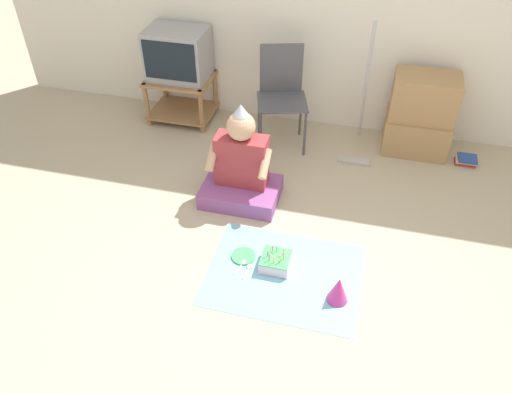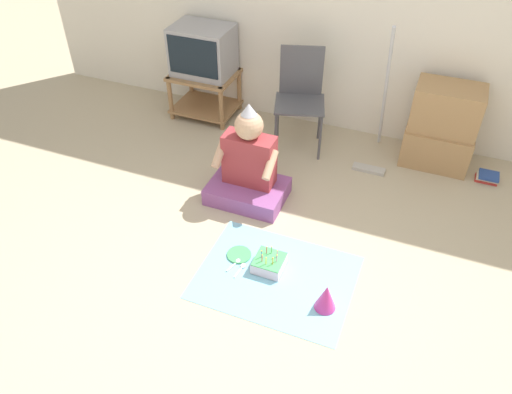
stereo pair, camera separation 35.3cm
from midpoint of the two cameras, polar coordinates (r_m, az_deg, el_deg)
name	(u,v)px [view 1 (the left image)]	position (r m, az deg, el deg)	size (l,w,h in m)	color
ground_plane	(272,293)	(3.36, -1.24, -11.11)	(16.00, 16.00, 0.00)	tan
tv_stand	(181,94)	(5.06, -10.54, 11.45)	(0.62, 0.49, 0.44)	#997047
tv	(178,54)	(4.90, -11.06, 15.72)	(0.56, 0.42, 0.46)	#99999E
folding_chair	(282,90)	(4.50, 0.66, 12.07)	(0.52, 0.49, 0.90)	#4C4C51
cardboard_box_stack	(420,115)	(4.64, 16.18, 8.87)	(0.57, 0.42, 0.72)	#A87F51
dust_mop	(361,118)	(4.41, 9.65, 8.84)	(0.28, 0.50, 1.28)	#B2ADA3
book_pile	(466,160)	(4.74, 20.97, 3.85)	(0.18, 0.15, 0.07)	#B72D28
person_seated	(241,171)	(3.92, -4.28, 2.93)	(0.61, 0.44, 0.84)	#8C4C8C
party_cloth	(284,275)	(3.47, 0.26, -9.00)	(1.05, 0.81, 0.01)	#7FC6E0
birthday_cake	(276,261)	(3.48, -0.65, -7.51)	(0.20, 0.20, 0.15)	silver
party_hat_blue	(338,289)	(3.27, 6.33, -10.59)	(0.14, 0.14, 0.20)	#CC338C
paper_plate	(244,256)	(3.58, -4.27, -6.86)	(0.17, 0.17, 0.01)	#4CB266
plastic_spoon_near	(242,264)	(3.53, -4.45, -7.75)	(0.06, 0.14, 0.01)	white
plastic_spoon_far	(249,268)	(3.50, -3.76, -8.24)	(0.04, 0.15, 0.01)	white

